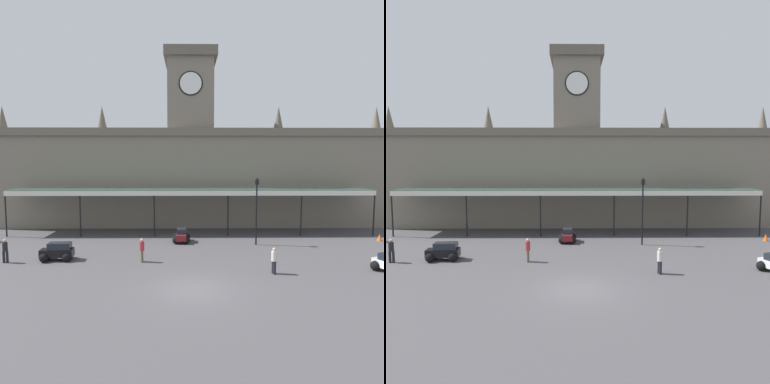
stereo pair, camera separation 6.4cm
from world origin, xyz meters
The scene contains 10 objects.
ground_plane centered at (0.00, 0.00, 0.00)m, with size 140.00×140.00×0.00m, color #484649.
station_building centered at (0.00, 19.88, 5.94)m, with size 42.97×5.88×18.67m.
entrance_canopy centered at (0.00, 14.72, 4.19)m, with size 34.56×3.26×4.34m.
car_black_estate centered at (-9.60, 5.75, 0.56)m, with size 2.32×1.67×1.27m.
car_maroon_sedan centered at (-0.87, 11.11, 0.50)m, with size 1.55×2.07×1.19m.
pedestrian_crossing_forecourt centered at (-3.54, 5.25, 0.91)m, with size 0.34×0.38×1.67m.
pedestrian_near_entrance centered at (5.06, 2.60, 0.91)m, with size 0.34×0.38×1.67m.
pedestrian_beside_cars centered at (-13.00, 5.19, 0.91)m, with size 0.38×0.34×1.67m.
victorian_lamppost centered at (5.42, 10.06, 3.46)m, with size 0.30×0.30×5.65m.
traffic_cone centered at (16.62, 11.31, 0.32)m, with size 0.40×0.40×0.64m, color orange.
Camera 2 is at (-0.29, -18.35, 7.09)m, focal length 32.22 mm.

